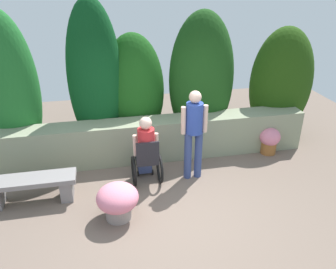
{
  "coord_description": "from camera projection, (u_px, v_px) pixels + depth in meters",
  "views": [
    {
      "loc": [
        -1.0,
        -4.31,
        3.58
      ],
      "look_at": [
        0.12,
        1.17,
        0.85
      ],
      "focal_mm": 36.25,
      "sensor_mm": 36.0,
      "label": 1
    }
  ],
  "objects": [
    {
      "name": "flower_pot_red_accent",
      "position": [
        118.0,
        200.0,
        5.29
      ],
      "size": [
        0.66,
        0.66,
        0.6
      ],
      "color": "gray",
      "rests_on": "ground"
    },
    {
      "name": "hedge_backdrop",
      "position": [
        161.0,
        84.0,
        7.15
      ],
      "size": [
        7.09,
        1.15,
        3.17
      ],
      "color": "#206828",
      "rests_on": "ground"
    },
    {
      "name": "person_in_wheelchair",
      "position": [
        146.0,
        152.0,
        6.09
      ],
      "size": [
        0.53,
        0.66,
        1.33
      ],
      "rotation": [
        0.0,
        0.0,
        -0.19
      ],
      "color": "black",
      "rests_on": "ground"
    },
    {
      "name": "flower_pot_terracotta_by_wall",
      "position": [
        269.0,
        140.0,
        7.21
      ],
      "size": [
        0.44,
        0.44,
        0.58
      ],
      "color": "#965B2A",
      "rests_on": "ground"
    },
    {
      "name": "stone_retaining_wall",
      "position": [
        155.0,
        139.0,
        7.01
      ],
      "size": [
        6.32,
        0.54,
        0.85
      ],
      "primitive_type": "cube",
      "color": "gray",
      "rests_on": "ground"
    },
    {
      "name": "ground_plane",
      "position": [
        175.0,
        212.0,
        5.54
      ],
      "size": [
        11.6,
        11.6,
        0.0
      ],
      "primitive_type": "plane",
      "color": "#6F5D51"
    },
    {
      "name": "stone_bench",
      "position": [
        31.0,
        186.0,
        5.69
      ],
      "size": [
        1.5,
        0.42,
        0.47
      ],
      "rotation": [
        0.0,
        0.0,
        -0.09
      ],
      "color": "gray",
      "rests_on": "ground"
    },
    {
      "name": "person_standing_companion",
      "position": [
        194.0,
        129.0,
        6.07
      ],
      "size": [
        0.49,
        0.3,
        1.72
      ],
      "rotation": [
        0.0,
        0.0,
        0.19
      ],
      "color": "navy",
      "rests_on": "ground"
    }
  ]
}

